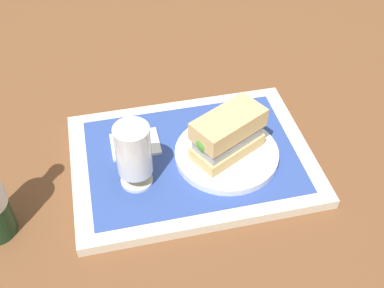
# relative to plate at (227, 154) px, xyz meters

# --- Properties ---
(ground_plane) EXTENTS (3.00, 3.00, 0.00)m
(ground_plane) POSITION_rel_plate_xyz_m (0.06, -0.02, -0.03)
(ground_plane) COLOR brown
(tray) EXTENTS (0.44, 0.32, 0.02)m
(tray) POSITION_rel_plate_xyz_m (0.06, -0.02, -0.02)
(tray) COLOR beige
(tray) RESTS_ON ground_plane
(placemat) EXTENTS (0.38, 0.27, 0.00)m
(placemat) POSITION_rel_plate_xyz_m (0.06, -0.02, -0.01)
(placemat) COLOR #2D4793
(placemat) RESTS_ON tray
(plate) EXTENTS (0.19, 0.19, 0.01)m
(plate) POSITION_rel_plate_xyz_m (0.00, 0.00, 0.00)
(plate) COLOR white
(plate) RESTS_ON placemat
(sandwich) EXTENTS (0.14, 0.12, 0.08)m
(sandwich) POSITION_rel_plate_xyz_m (0.00, 0.00, 0.05)
(sandwich) COLOR tan
(sandwich) RESTS_ON plate
(beer_glass) EXTENTS (0.06, 0.06, 0.12)m
(beer_glass) POSITION_rel_plate_xyz_m (0.17, 0.02, 0.06)
(beer_glass) COLOR silver
(beer_glass) RESTS_ON placemat
(napkin_folded) EXTENTS (0.09, 0.07, 0.01)m
(napkin_folded) POSITION_rel_plate_xyz_m (0.16, -0.07, -0.00)
(napkin_folded) COLOR white
(napkin_folded) RESTS_ON placemat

